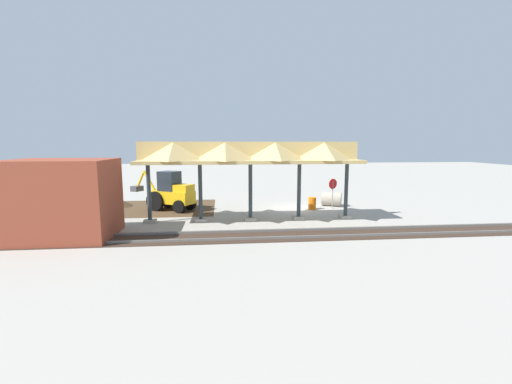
{
  "coord_description": "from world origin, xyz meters",
  "views": [
    {
      "loc": [
        5.66,
        24.54,
        4.77
      ],
      "look_at": [
        3.37,
        2.21,
        1.6
      ],
      "focal_mm": 24.0,
      "sensor_mm": 36.0,
      "label": 1
    }
  ],
  "objects_px": {
    "stop_sign": "(333,187)",
    "backhoe": "(170,193)",
    "traffic_barrel": "(312,203)",
    "brick_utility_building": "(63,199)",
    "concrete_pipe": "(331,199)"
  },
  "relations": [
    {
      "from": "concrete_pipe",
      "to": "traffic_barrel",
      "type": "height_order",
      "value": "concrete_pipe"
    },
    {
      "from": "stop_sign",
      "to": "brick_utility_building",
      "type": "xyz_separation_m",
      "value": [
        16.17,
        6.35,
        0.4
      ]
    },
    {
      "from": "concrete_pipe",
      "to": "traffic_barrel",
      "type": "relative_size",
      "value": 1.95
    },
    {
      "from": "stop_sign",
      "to": "traffic_barrel",
      "type": "bearing_deg",
      "value": 6.16
    },
    {
      "from": "stop_sign",
      "to": "concrete_pipe",
      "type": "height_order",
      "value": "stop_sign"
    },
    {
      "from": "brick_utility_building",
      "to": "concrete_pipe",
      "type": "bearing_deg",
      "value": -155.69
    },
    {
      "from": "concrete_pipe",
      "to": "backhoe",
      "type": "bearing_deg",
      "value": 2.08
    },
    {
      "from": "backhoe",
      "to": "traffic_barrel",
      "type": "xyz_separation_m",
      "value": [
        -10.27,
        0.81,
        -0.82
      ]
    },
    {
      "from": "stop_sign",
      "to": "backhoe",
      "type": "xyz_separation_m",
      "value": [
        11.85,
        -0.64,
        -0.33
      ]
    },
    {
      "from": "brick_utility_building",
      "to": "traffic_barrel",
      "type": "xyz_separation_m",
      "value": [
        -14.59,
        -6.18,
        -1.55
      ]
    },
    {
      "from": "concrete_pipe",
      "to": "traffic_barrel",
      "type": "bearing_deg",
      "value": 33.93
    },
    {
      "from": "brick_utility_building",
      "to": "traffic_barrel",
      "type": "bearing_deg",
      "value": -157.05
    },
    {
      "from": "brick_utility_building",
      "to": "stop_sign",
      "type": "bearing_deg",
      "value": -158.56
    },
    {
      "from": "backhoe",
      "to": "stop_sign",
      "type": "bearing_deg",
      "value": 176.89
    },
    {
      "from": "brick_utility_building",
      "to": "backhoe",
      "type": "bearing_deg",
      "value": -121.7
    }
  ]
}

